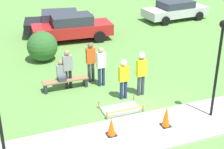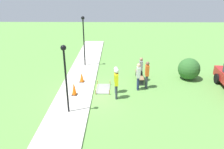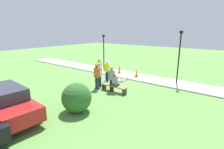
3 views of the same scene
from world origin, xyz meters
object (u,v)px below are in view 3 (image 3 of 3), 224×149
Objects in this scene: lamppost_near at (104,47)px; lamppost_far at (180,50)px; worker_supervisor at (99,66)px; traffic_cone_far_patch at (119,69)px; bystander_in_white_shirt at (112,78)px; bystander_in_orange_shirt at (97,75)px; bystander_in_gray_shirt at (99,73)px; park_bench at (114,87)px; person_seated_on_bench at (115,81)px; traffic_cone_near_patch at (136,73)px; worker_assistant at (107,69)px; parked_car_red at (5,102)px.

lamppost_far is (-7.46, -0.08, 0.24)m from lamppost_near.
traffic_cone_far_patch is at bearing -95.48° from worker_supervisor.
bystander_in_white_shirt is (-2.42, 4.35, 0.50)m from traffic_cone_far_patch.
bystander_in_orange_shirt is 1.02× the size of bystander_in_gray_shirt.
lamppost_far reaches higher than traffic_cone_far_patch.
traffic_cone_far_patch reaches higher than park_bench.
person_seated_on_bench is 6.59m from lamppost_near.
traffic_cone_near_patch is at bearing 174.81° from traffic_cone_far_patch.
traffic_cone_near_patch is 0.36× the size of bystander_in_orange_shirt.
bystander_in_orange_shirt is (-0.74, 2.05, 0.02)m from worker_assistant.
worker_assistant reaches higher than park_bench.
traffic_cone_far_patch is 5.95m from lamppost_far.
bystander_in_white_shirt is at bearing -166.05° from bystander_in_orange_shirt.
bystander_in_white_shirt is at bearing 95.76° from traffic_cone_near_patch.
park_bench is 6.50m from parked_car_red.
worker_supervisor is 1.06× the size of bystander_in_gray_shirt.
person_seated_on_bench is at bearing 161.79° from park_bench.
worker_assistant is 0.97× the size of bystander_in_gray_shirt.
parked_car_red is at bearing 72.16° from park_bench.
parked_car_red reaches higher than person_seated_on_bench.
lamppost_near is at bearing -53.64° from bystander_in_gray_shirt.
lamppost_far reaches higher than park_bench.
bystander_in_gray_shirt reaches higher than park_bench.
bystander_in_orange_shirt is 0.66m from bystander_in_gray_shirt.
lamppost_far is (-2.94, -4.34, 2.43)m from park_bench.
worker_supervisor is (2.25, 2.42, 0.75)m from traffic_cone_near_patch.
parked_car_red is at bearing 103.64° from lamppost_near.
worker_supervisor is at bearing 84.52° from traffic_cone_far_patch.
bystander_in_white_shirt reaches higher than worker_assistant.
bystander_in_white_shirt is at bearing 146.92° from worker_supervisor.
worker_supervisor is 3.36m from lamppost_near.
worker_supervisor is (2.97, -1.74, 0.38)m from person_seated_on_bench.
traffic_cone_far_patch is 0.20× the size of lamppost_far.
worker_assistant reaches higher than parked_car_red.
worker_supervisor reaches higher than bystander_in_gray_shirt.
lamppost_far reaches higher than worker_supervisor.
worker_assistant reaches higher than person_seated_on_bench.
lamppost_far reaches higher than traffic_cone_near_patch.
worker_assistant is 0.48× the size of lamppost_near.
bystander_in_white_shirt is (-1.42, 0.31, -0.03)m from bystander_in_gray_shirt.
park_bench is 0.41× the size of parked_car_red.
traffic_cone_near_patch is 0.34× the size of park_bench.
traffic_cone_near_patch is at bearing -80.16° from person_seated_on_bench.
park_bench is 0.50m from person_seated_on_bench.
worker_supervisor is at bearing 24.73° from lamppost_far.
person_seated_on_bench is at bearing 57.60° from lamppost_far.
person_seated_on_bench is at bearing -168.79° from bystander_in_orange_shirt.
park_bench is 0.54× the size of lamppost_near.
traffic_cone_far_patch is 0.22× the size of lamppost_near.
bystander_in_gray_shirt is at bearing 75.41° from traffic_cone_near_patch.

